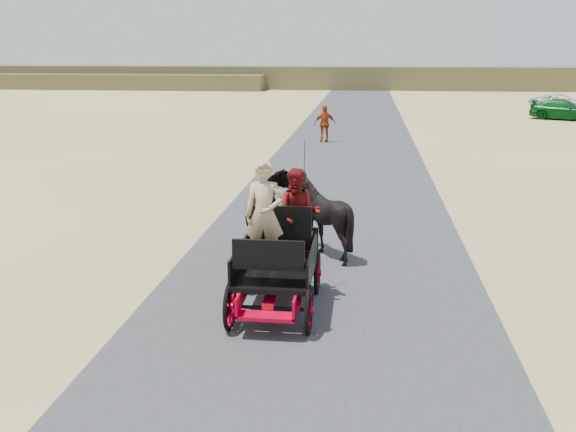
# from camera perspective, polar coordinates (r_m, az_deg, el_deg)

# --- Properties ---
(ground) EXTENTS (140.00, 140.00, 0.00)m
(ground) POSITION_cam_1_polar(r_m,az_deg,el_deg) (10.36, 2.22, -9.61)
(ground) COLOR tan
(road) EXTENTS (6.00, 140.00, 0.01)m
(road) POSITION_cam_1_polar(r_m,az_deg,el_deg) (10.36, 2.22, -9.58)
(road) COLOR #38383A
(road) RESTS_ON ground
(ridge_far) EXTENTS (140.00, 6.00, 2.40)m
(ridge_far) POSITION_cam_1_polar(r_m,az_deg,el_deg) (71.48, 6.47, 12.12)
(ridge_far) COLOR brown
(ridge_far) RESTS_ON ground
(ridge_near) EXTENTS (40.00, 4.00, 1.60)m
(ridge_near) POSITION_cam_1_polar(r_m,az_deg,el_deg) (74.17, -17.93, 11.30)
(ridge_near) COLOR brown
(ridge_near) RESTS_ON ground
(carriage) EXTENTS (1.30, 2.40, 0.72)m
(carriage) POSITION_cam_1_polar(r_m,az_deg,el_deg) (10.82, -1.03, -6.45)
(carriage) COLOR black
(carriage) RESTS_ON ground
(horse_left) EXTENTS (0.91, 2.01, 1.70)m
(horse_left) POSITION_cam_1_polar(r_m,az_deg,el_deg) (13.57, -1.59, 0.12)
(horse_left) COLOR black
(horse_left) RESTS_ON ground
(horse_right) EXTENTS (1.37, 1.54, 1.70)m
(horse_right) POSITION_cam_1_polar(r_m,az_deg,el_deg) (13.46, 3.04, -0.02)
(horse_right) COLOR black
(horse_right) RESTS_ON ground
(driver_man) EXTENTS (0.66, 0.43, 1.80)m
(driver_man) POSITION_cam_1_polar(r_m,az_deg,el_deg) (10.51, -2.10, 0.12)
(driver_man) COLOR tan
(driver_man) RESTS_ON carriage
(passenger_woman) EXTENTS (0.77, 0.60, 1.58)m
(passenger_woman) POSITION_cam_1_polar(r_m,az_deg,el_deg) (11.00, 0.92, 0.20)
(passenger_woman) COLOR #660C0F
(passenger_woman) RESTS_ON carriage
(pedestrian) EXTENTS (1.08, 0.66, 1.73)m
(pedestrian) POSITION_cam_1_polar(r_m,az_deg,el_deg) (30.19, 3.29, 8.19)
(pedestrian) COLOR #A33512
(pedestrian) RESTS_ON ground
(car_c) EXTENTS (4.35, 3.26, 1.17)m
(car_c) POSITION_cam_1_polar(r_m,az_deg,el_deg) (43.36, 23.34, 8.63)
(car_c) COLOR #0C4C19
(car_c) RESTS_ON ground
(car_d) EXTENTS (4.53, 2.70, 1.18)m
(car_d) POSITION_cam_1_polar(r_m,az_deg,el_deg) (49.33, 23.19, 9.24)
(car_d) COLOR silver
(car_d) RESTS_ON ground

